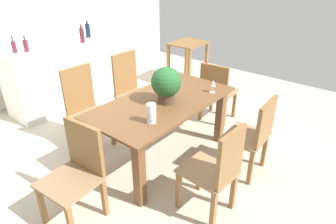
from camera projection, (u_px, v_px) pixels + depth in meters
ground_plane at (148, 148)px, 3.83m from camera, size 7.04×7.04×0.00m
back_wall at (25, 22)px, 4.69m from camera, size 6.40×0.10×2.60m
dining_table at (163, 113)px, 3.41m from camera, size 1.74×0.90×0.76m
chair_far_right at (129, 86)px, 4.24m from camera, size 0.47×0.43×1.04m
chair_near_right at (255, 133)px, 3.19m from camera, size 0.50×0.44×0.92m
chair_far_left at (84, 104)px, 3.71m from camera, size 0.46×0.44×1.04m
chair_foot_end at (216, 90)px, 4.27m from camera, size 0.48×0.50×0.90m
chair_head_end at (78, 168)px, 2.65m from camera, size 0.50×0.51×0.93m
chair_near_left at (218, 169)px, 2.63m from camera, size 0.43×0.49×0.96m
flower_centerpiece at (166, 84)px, 3.21m from camera, size 0.35×0.33×0.41m
crystal_vase_left at (168, 80)px, 3.62m from camera, size 0.08×0.08×0.18m
crystal_vase_center_near at (151, 112)px, 2.85m from camera, size 0.10×0.10×0.20m
wine_glass at (213, 84)px, 3.50m from camera, size 0.06×0.06×0.16m
kitchen_counter at (61, 76)px, 4.82m from camera, size 1.68×0.60×0.98m
wine_bottle_amber at (82, 35)px, 4.75m from camera, size 0.07×0.07×0.29m
wine_bottle_dark at (14, 47)px, 4.25m from camera, size 0.06×0.06×0.25m
wine_bottle_tall at (26, 45)px, 4.30m from camera, size 0.07×0.07×0.23m
wine_bottle_green at (88, 30)px, 5.08m from camera, size 0.08×0.08×0.28m
side_table at (188, 52)px, 5.65m from camera, size 0.67×0.57×0.79m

